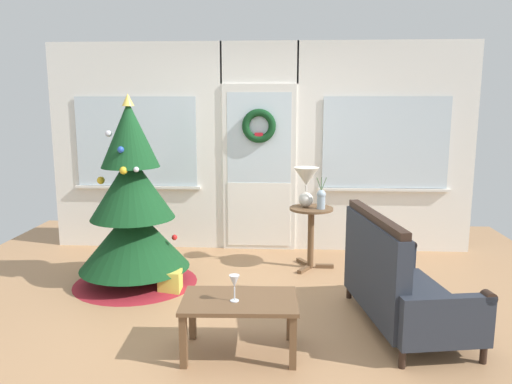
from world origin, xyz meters
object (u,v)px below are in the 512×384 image
Objects in this scene: table_lamp at (306,181)px; settee_sofa at (396,283)px; side_table at (311,225)px; wine_glass at (234,282)px; flower_vase at (321,198)px; gift_box at (170,281)px; christmas_tree at (133,213)px; coffee_table at (240,307)px.

settee_sofa is at bearing -65.55° from table_lamp.
side_table is at bearing 113.07° from settee_sofa.
side_table reaches higher than wine_glass.
settee_sofa reaches higher than wine_glass.
flower_vase is (-0.52, 1.40, 0.43)m from settee_sofa.
settee_sofa reaches higher than gift_box.
christmas_tree is 9.10× the size of gift_box.
settee_sofa is at bearing 22.54° from coffee_table.
christmas_tree is at bearing -160.61° from table_lamp.
table_lamp is 2.17m from wine_glass.
side_table reaches higher than gift_box.
table_lamp is at bearing 32.11° from gift_box.
wine_glass is at bearing -129.36° from coffee_table.
table_lamp reaches higher than settee_sofa.
coffee_table is at bearing -55.89° from gift_box.
table_lamp is at bearing 114.45° from settee_sofa.
coffee_table is at bearing -107.33° from side_table.
table_lamp is at bearing 74.02° from wine_glass.
side_table is at bearing 17.66° from christmas_tree.
table_lamp is 1.26× the size of flower_vase.
table_lamp is at bearing 74.57° from coffee_table.
christmas_tree is 2.22× the size of coffee_table.
side_table is 3.27× the size of gift_box.
gift_box is at bearing 162.12° from settee_sofa.
settee_sofa is 1.75m from table_lamp.
settee_sofa is 3.38× the size of table_lamp.
flower_vase is at bearing 110.44° from settee_sofa.
settee_sofa reaches higher than coffee_table.
table_lamp is at bearing 146.31° from side_table.
wine_glass is at bearing -156.48° from settee_sofa.
christmas_tree is 1.88m from coffee_table.
flower_vase is (0.16, -0.10, -0.17)m from table_lamp.
flower_vase is at bearing 69.03° from wine_glass.
table_lamp is (-0.06, 0.04, 0.48)m from side_table.
christmas_tree is 0.78m from gift_box.
christmas_tree reaches higher than wine_glass.
coffee_table is 0.21m from wine_glass.
settee_sofa is 4.25× the size of flower_vase.
table_lamp is 2.26× the size of wine_glass.
gift_box is (-0.79, 1.17, -0.25)m from coffee_table.
side_table is at bearing 29.78° from gift_box.
gift_box is at bearing -153.69° from flower_vase.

